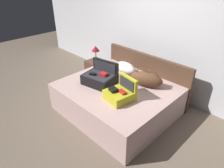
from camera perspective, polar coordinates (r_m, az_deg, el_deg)
ground_plane at (r=3.76m, az=-3.00°, el=-10.10°), size 12.00×12.00×0.00m
back_wall at (r=4.31m, az=13.45°, el=14.07°), size 8.00×0.10×2.60m
bed at (r=3.82m, az=1.34°, el=-4.22°), size 1.96×1.68×0.55m
headboard at (r=4.32m, az=9.50°, el=2.50°), size 1.99×0.08×0.92m
hard_case_large at (r=3.72m, az=-3.44°, el=1.82°), size 0.63×0.54×0.40m
hard_case_medium at (r=3.28m, az=2.33°, el=-2.61°), size 0.46×0.47×0.36m
duffel_bag at (r=3.66m, az=9.66°, el=1.37°), size 0.64×0.42×0.34m
pillow_near_headboard at (r=4.13m, az=3.81°, el=4.59°), size 0.54×0.34×0.22m
nightstand at (r=4.99m, az=-4.40°, el=3.87°), size 0.44×0.40×0.48m
table_lamp at (r=4.77m, az=-4.66°, el=9.80°), size 0.19×0.19×0.38m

